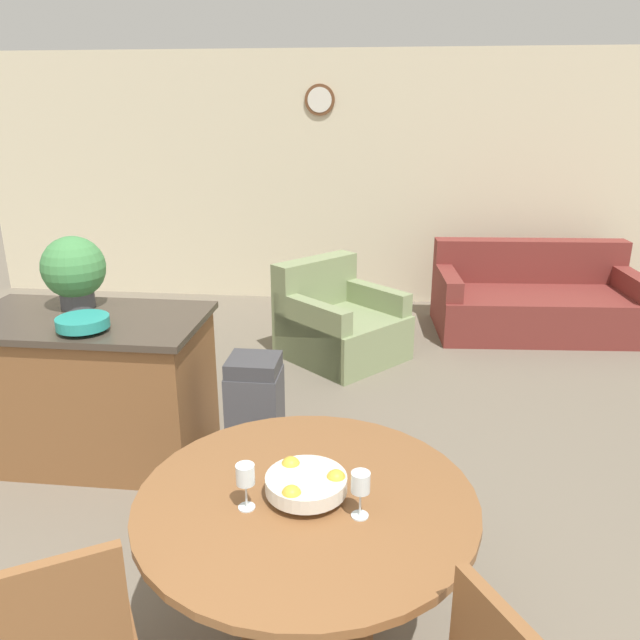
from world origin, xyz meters
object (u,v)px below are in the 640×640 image
at_px(dining_chair_near_left, 68,636).
at_px(trash_bin, 256,416).
at_px(kitchen_island, 92,387).
at_px(armchair, 338,325).
at_px(wine_glass_left, 245,477).
at_px(wine_glass_right, 361,485).
at_px(potted_plant, 74,270).
at_px(fruit_bowl, 306,483).
at_px(dining_table, 307,532).
at_px(teal_bowl, 83,323).
at_px(couch, 535,302).

bearing_deg(dining_chair_near_left, trash_bin, 51.24).
height_order(kitchen_island, armchair, kitchen_island).
bearing_deg(wine_glass_left, wine_glass_right, -0.31).
distance_m(kitchen_island, potted_plant, 0.74).
distance_m(wine_glass_left, armchair, 3.35).
xyz_separation_m(dining_chair_near_left, armchair, (0.58, 3.72, -0.21)).
distance_m(wine_glass_left, potted_plant, 2.22).
bearing_deg(armchair, kitchen_island, -175.97).
bearing_deg(fruit_bowl, trash_bin, 110.76).
bearing_deg(armchair, fruit_bowl, -136.09).
bearing_deg(dining_table, fruit_bowl, -93.17).
relative_size(dining_chair_near_left, wine_glass_right, 4.86).
distance_m(kitchen_island, armchair, 2.32).
bearing_deg(wine_glass_right, teal_bowl, 143.11).
bearing_deg(dining_table, kitchen_island, 138.61).
relative_size(wine_glass_left, teal_bowl, 0.62).
relative_size(potted_plant, trash_bin, 0.60).
distance_m(teal_bowl, armchair, 2.53).
height_order(dining_table, wine_glass_right, wine_glass_right).
xyz_separation_m(kitchen_island, trash_bin, (1.06, -0.09, -0.10)).
xyz_separation_m(dining_chair_near_left, wine_glass_left, (0.51, 0.43, 0.37)).
relative_size(fruit_bowl, potted_plant, 0.69).
bearing_deg(kitchen_island, trash_bin, -4.80).
bearing_deg(trash_bin, kitchen_island, 175.20).
height_order(dining_chair_near_left, teal_bowl, teal_bowl).
bearing_deg(potted_plant, armchair, 47.41).
bearing_deg(kitchen_island, wine_glass_right, -39.73).
bearing_deg(wine_glass_left, dining_chair_near_left, -140.27).
xyz_separation_m(fruit_bowl, couch, (1.73, 4.09, -0.50)).
height_order(fruit_bowl, wine_glass_right, wine_glass_right).
height_order(wine_glass_right, trash_bin, wine_glass_right).
distance_m(fruit_bowl, wine_glass_left, 0.24).
bearing_deg(couch, fruit_bowl, -117.13).
xyz_separation_m(dining_chair_near_left, wine_glass_right, (0.93, 0.42, 0.37)).
xyz_separation_m(kitchen_island, couch, (3.28, 2.73, -0.18)).
relative_size(teal_bowl, armchair, 0.23).
distance_m(dining_chair_near_left, armchair, 3.77).
xyz_separation_m(dining_table, couch, (1.73, 4.09, -0.27)).
xyz_separation_m(wine_glass_left, kitchen_island, (-1.33, 1.46, -0.39)).
xyz_separation_m(dining_chair_near_left, teal_bowl, (-0.70, 1.65, 0.49)).
relative_size(wine_glass_right, trash_bin, 0.24).
bearing_deg(trash_bin, couch, 51.84).
relative_size(fruit_bowl, wine_glass_left, 1.71).
bearing_deg(dining_table, couch, 67.06).
height_order(fruit_bowl, wine_glass_left, wine_glass_left).
bearing_deg(couch, teal_bowl, -140.98).
bearing_deg(dining_chair_near_left, wine_glass_right, -6.69).
distance_m(fruit_bowl, trash_bin, 1.42).
height_order(dining_table, teal_bowl, teal_bowl).
bearing_deg(potted_plant, dining_chair_near_left, -65.55).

